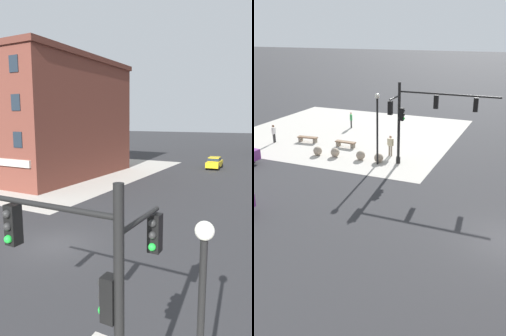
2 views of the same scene
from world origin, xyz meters
The scene contains 6 objects.
ground_plane centered at (0.00, 0.00, 0.00)m, with size 320.00×320.00×0.00m, color #2D2D30.
sidewalk_far_corner centered at (-20.00, 20.00, 0.00)m, with size 32.00×32.00×0.02m, color #B7B2A8.
traffic_signal_main centered at (7.29, -7.97, 3.80)m, with size 7.01×2.09×5.92m.
street_lamp_corner_near centered at (10.00, -7.36, 3.27)m, with size 0.36×0.36×5.19m.
car_main_northbound_far centered at (2.14, 32.00, 0.92)m, with size 2.00×4.45×1.68m.
storefront_block_near_corner centered at (-21.90, 17.37, 7.17)m, with size 26.31×19.19×14.31m.
Camera 1 is at (11.20, -12.69, 7.00)m, focal length 32.71 mm.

